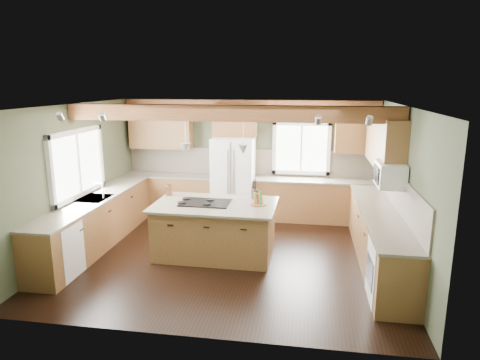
# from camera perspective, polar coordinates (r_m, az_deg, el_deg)

# --- Properties ---
(floor) EXTENTS (5.60, 5.60, 0.00)m
(floor) POSITION_cam_1_polar(r_m,az_deg,el_deg) (7.62, -1.37, -9.98)
(floor) COLOR black
(floor) RESTS_ON ground
(ceiling) EXTENTS (5.60, 5.60, 0.00)m
(ceiling) POSITION_cam_1_polar(r_m,az_deg,el_deg) (7.03, -1.48, 9.93)
(ceiling) COLOR silver
(ceiling) RESTS_ON wall_back
(wall_back) EXTENTS (5.60, 0.00, 5.60)m
(wall_back) POSITION_cam_1_polar(r_m,az_deg,el_deg) (9.64, 1.27, 2.97)
(wall_back) COLOR #424C36
(wall_back) RESTS_ON ground
(wall_left) EXTENTS (0.00, 5.00, 5.00)m
(wall_left) POSITION_cam_1_polar(r_m,az_deg,el_deg) (8.19, -21.07, 0.31)
(wall_left) COLOR #424C36
(wall_left) RESTS_ON ground
(wall_right) EXTENTS (0.00, 5.00, 5.00)m
(wall_right) POSITION_cam_1_polar(r_m,az_deg,el_deg) (7.27, 20.86, -1.20)
(wall_right) COLOR #424C36
(wall_right) RESTS_ON ground
(ceiling_beam) EXTENTS (5.55, 0.26, 0.26)m
(ceiling_beam) POSITION_cam_1_polar(r_m,az_deg,el_deg) (7.07, -1.43, 8.89)
(ceiling_beam) COLOR brown
(ceiling_beam) RESTS_ON ceiling
(soffit_trim) EXTENTS (5.55, 0.20, 0.10)m
(soffit_trim) POSITION_cam_1_polar(r_m,az_deg,el_deg) (9.40, 1.22, 10.33)
(soffit_trim) COLOR brown
(soffit_trim) RESTS_ON ceiling
(backsplash_back) EXTENTS (5.58, 0.03, 0.58)m
(backsplash_back) POSITION_cam_1_polar(r_m,az_deg,el_deg) (9.64, 1.25, 2.43)
(backsplash_back) COLOR brown
(backsplash_back) RESTS_ON wall_back
(backsplash_right) EXTENTS (0.03, 3.70, 0.58)m
(backsplash_right) POSITION_cam_1_polar(r_m,az_deg,el_deg) (7.33, 20.61, -1.78)
(backsplash_right) COLOR brown
(backsplash_right) RESTS_ON wall_right
(base_cab_back_left) EXTENTS (2.02, 0.60, 0.88)m
(base_cab_back_left) POSITION_cam_1_polar(r_m,az_deg,el_deg) (9.94, -9.29, -1.98)
(base_cab_back_left) COLOR brown
(base_cab_back_left) RESTS_ON floor
(counter_back_left) EXTENTS (2.06, 0.64, 0.04)m
(counter_back_left) POSITION_cam_1_polar(r_m,az_deg,el_deg) (9.83, -9.38, 0.62)
(counter_back_left) COLOR #50473B
(counter_back_left) RESTS_ON base_cab_back_left
(base_cab_back_right) EXTENTS (2.62, 0.60, 0.88)m
(base_cab_back_right) POSITION_cam_1_polar(r_m,az_deg,el_deg) (9.45, 9.99, -2.77)
(base_cab_back_right) COLOR brown
(base_cab_back_right) RESTS_ON floor
(counter_back_right) EXTENTS (2.66, 0.64, 0.04)m
(counter_back_right) POSITION_cam_1_polar(r_m,az_deg,el_deg) (9.34, 10.10, -0.06)
(counter_back_right) COLOR #50473B
(counter_back_right) RESTS_ON base_cab_back_right
(base_cab_left) EXTENTS (0.60, 3.70, 0.88)m
(base_cab_left) POSITION_cam_1_polar(r_m,az_deg,el_deg) (8.31, -18.62, -5.48)
(base_cab_left) COLOR brown
(base_cab_left) RESTS_ON floor
(counter_left) EXTENTS (0.64, 3.74, 0.04)m
(counter_left) POSITION_cam_1_polar(r_m,az_deg,el_deg) (8.18, -18.85, -2.42)
(counter_left) COLOR #50473B
(counter_left) RESTS_ON base_cab_left
(base_cab_right) EXTENTS (0.60, 3.70, 0.88)m
(base_cab_right) POSITION_cam_1_polar(r_m,az_deg,el_deg) (7.50, 17.99, -7.42)
(base_cab_right) COLOR brown
(base_cab_right) RESTS_ON floor
(counter_right) EXTENTS (0.64, 3.74, 0.04)m
(counter_right) POSITION_cam_1_polar(r_m,az_deg,el_deg) (7.36, 18.24, -4.05)
(counter_right) COLOR #50473B
(counter_right) RESTS_ON base_cab_right
(upper_cab_back_left) EXTENTS (1.40, 0.35, 0.90)m
(upper_cab_back_left) POSITION_cam_1_polar(r_m,az_deg,el_deg) (9.84, -10.49, 6.79)
(upper_cab_back_left) COLOR brown
(upper_cab_back_left) RESTS_ON wall_back
(upper_cab_over_fridge) EXTENTS (0.96, 0.35, 0.70)m
(upper_cab_over_fridge) POSITION_cam_1_polar(r_m,az_deg,el_deg) (9.40, -0.68, 7.95)
(upper_cab_over_fridge) COLOR brown
(upper_cab_over_fridge) RESTS_ON wall_back
(upper_cab_right) EXTENTS (0.35, 2.20, 0.90)m
(upper_cab_right) POSITION_cam_1_polar(r_m,az_deg,el_deg) (7.99, 18.73, 4.93)
(upper_cab_right) COLOR brown
(upper_cab_right) RESTS_ON wall_right
(upper_cab_back_corner) EXTENTS (0.90, 0.35, 0.90)m
(upper_cab_back_corner) POSITION_cam_1_polar(r_m,az_deg,el_deg) (9.34, 15.34, 6.23)
(upper_cab_back_corner) COLOR brown
(upper_cab_back_corner) RESTS_ON wall_back
(window_left) EXTENTS (0.04, 1.60, 1.05)m
(window_left) POSITION_cam_1_polar(r_m,az_deg,el_deg) (8.18, -20.92, 2.09)
(window_left) COLOR white
(window_left) RESTS_ON wall_left
(window_back) EXTENTS (1.10, 0.04, 1.00)m
(window_back) POSITION_cam_1_polar(r_m,az_deg,el_deg) (9.49, 8.17, 4.22)
(window_back) COLOR white
(window_back) RESTS_ON wall_back
(sink) EXTENTS (0.50, 0.65, 0.03)m
(sink) POSITION_cam_1_polar(r_m,az_deg,el_deg) (8.18, -18.85, -2.38)
(sink) COLOR #262628
(sink) RESTS_ON counter_left
(faucet) EXTENTS (0.02, 0.02, 0.28)m
(faucet) POSITION_cam_1_polar(r_m,az_deg,el_deg) (8.06, -17.79, -1.46)
(faucet) COLOR #B2B2B7
(faucet) RESTS_ON sink
(dishwasher) EXTENTS (0.60, 0.60, 0.84)m
(dishwasher) POSITION_cam_1_polar(r_m,az_deg,el_deg) (7.25, -23.28, -8.65)
(dishwasher) COLOR white
(dishwasher) RESTS_ON floor
(oven) EXTENTS (0.60, 0.72, 0.84)m
(oven) POSITION_cam_1_polar(r_m,az_deg,el_deg) (6.32, 19.68, -11.56)
(oven) COLOR white
(oven) RESTS_ON floor
(microwave) EXTENTS (0.40, 0.70, 0.38)m
(microwave) POSITION_cam_1_polar(r_m,az_deg,el_deg) (7.12, 19.37, 0.71)
(microwave) COLOR white
(microwave) RESTS_ON wall_right
(pendant_left) EXTENTS (0.18, 0.18, 0.16)m
(pendant_left) POSITION_cam_1_polar(r_m,az_deg,el_deg) (7.31, -7.26, 4.28)
(pendant_left) COLOR #B2B2B7
(pendant_left) RESTS_ON ceiling
(pendant_right) EXTENTS (0.18, 0.18, 0.16)m
(pendant_right) POSITION_cam_1_polar(r_m,az_deg,el_deg) (7.09, 0.43, 4.11)
(pendant_right) COLOR #B2B2B7
(pendant_right) RESTS_ON ceiling
(refrigerator) EXTENTS (0.90, 0.74, 1.80)m
(refrigerator) POSITION_cam_1_polar(r_m,az_deg,el_deg) (9.39, -0.87, 0.22)
(refrigerator) COLOR white
(refrigerator) RESTS_ON floor
(island) EXTENTS (1.99, 1.23, 0.88)m
(island) POSITION_cam_1_polar(r_m,az_deg,el_deg) (7.54, -3.32, -6.67)
(island) COLOR brown
(island) RESTS_ON floor
(island_top) EXTENTS (2.12, 1.37, 0.04)m
(island_top) POSITION_cam_1_polar(r_m,az_deg,el_deg) (7.40, -3.37, -3.32)
(island_top) COLOR #50473B
(island_top) RESTS_ON island
(cooktop) EXTENTS (0.86, 0.58, 0.02)m
(cooktop) POSITION_cam_1_polar(r_m,az_deg,el_deg) (7.43, -4.61, -3.03)
(cooktop) COLOR black
(cooktop) RESTS_ON island_top
(knife_block) EXTENTS (0.13, 0.11, 0.18)m
(knife_block) POSITION_cam_1_polar(r_m,az_deg,el_deg) (7.99, -9.44, -1.42)
(knife_block) COLOR brown
(knife_block) RESTS_ON island_top
(utensil_crock) EXTENTS (0.15, 0.15, 0.17)m
(utensil_crock) POSITION_cam_1_polar(r_m,az_deg,el_deg) (7.69, 1.97, -1.87)
(utensil_crock) COLOR #3D3631
(utensil_crock) RESTS_ON island_top
(bottle_tray) EXTENTS (0.33, 0.33, 0.24)m
(bottle_tray) POSITION_cam_1_polar(r_m,az_deg,el_deg) (7.28, 2.41, -2.44)
(bottle_tray) COLOR #56361A
(bottle_tray) RESTS_ON island_top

